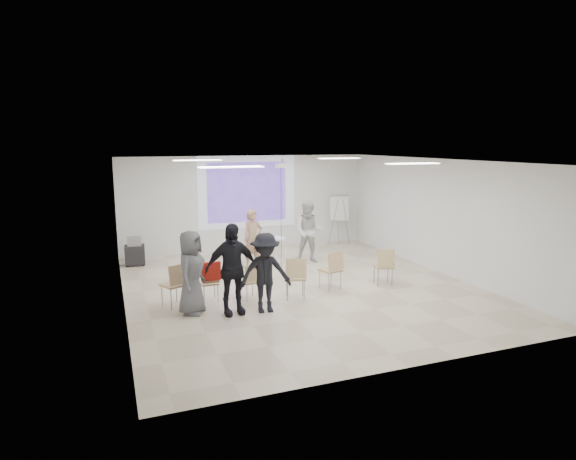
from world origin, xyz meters
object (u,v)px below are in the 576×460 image
object	(u,v)px
chair_left_mid	(210,280)
laptop	(249,280)
chair_left_inner	(251,279)
audience_mid	(265,268)
av_cart	(135,252)
player_right	(309,228)
pedestal_table	(276,248)
chair_right_far	(384,264)
chair_right_inner	(332,267)
chair_center	(296,275)
chair_far_left	(175,282)
flipchart_easel	(339,208)
audience_left	(231,262)
player_left	(253,235)
audience_outer	(191,267)

from	to	relation	value
chair_left_mid	laptop	bearing A→B (deg)	-9.04
chair_left_inner	laptop	bearing A→B (deg)	87.36
audience_mid	av_cart	distance (m)	5.42
player_right	pedestal_table	bearing A→B (deg)	-168.58
laptop	av_cart	bearing A→B (deg)	-72.92
chair_left_mid	chair_right_far	bearing A→B (deg)	-5.69
chair_right_inner	chair_center	bearing A→B (deg)	-174.52
pedestal_table	chair_far_left	bearing A→B (deg)	-138.27
chair_center	pedestal_table	bearing A→B (deg)	95.37
flipchart_easel	chair_right_far	bearing A→B (deg)	-89.23
pedestal_table	laptop	world-z (taller)	pedestal_table
player_right	audience_left	bearing A→B (deg)	-103.13
chair_right_far	audience_left	distance (m)	4.00
pedestal_table	player_left	xyz separation A→B (m)	(-0.80, -0.41, 0.51)
chair_left_mid	av_cart	xyz separation A→B (m)	(-1.34, 3.87, -0.11)
chair_right_inner	av_cart	size ratio (longest dim) A/B	1.15
chair_center	flipchart_easel	size ratio (longest dim) A/B	0.56
chair_far_left	chair_left_mid	world-z (taller)	chair_far_left
laptop	chair_left_mid	bearing A→B (deg)	-19.18
player_right	audience_outer	size ratio (longest dim) A/B	1.04
chair_left_inner	audience_left	distance (m)	1.09
player_left	av_cart	bearing A→B (deg)	138.21
audience_outer	flipchart_easel	distance (m)	7.56
player_right	audience_mid	bearing A→B (deg)	-95.40
chair_right_inner	flipchart_easel	size ratio (longest dim) A/B	0.54
chair_left_inner	audience_left	xyz separation A→B (m)	(-0.60, -0.70, 0.59)
chair_right_far	flipchart_easel	bearing A→B (deg)	91.82
pedestal_table	player_left	size ratio (longest dim) A/B	0.42
laptop	flipchart_easel	bearing A→B (deg)	-146.75
player_right	chair_far_left	distance (m)	4.90
chair_center	chair_right_inner	size ratio (longest dim) A/B	1.04
chair_right_inner	audience_mid	world-z (taller)	audience_mid
chair_left_inner	chair_far_left	bearing A→B (deg)	164.76
chair_left_mid	chair_left_inner	world-z (taller)	chair_left_mid
chair_right_far	chair_left_inner	bearing A→B (deg)	-166.53
audience_mid	av_cart	world-z (taller)	audience_mid
chair_right_inner	audience_left	size ratio (longest dim) A/B	0.43
chair_right_inner	chair_right_far	world-z (taller)	chair_right_inner
audience_left	av_cart	bearing A→B (deg)	104.68
pedestal_table	chair_right_inner	distance (m)	2.98
pedestal_table	player_right	size ratio (longest dim) A/B	0.39
pedestal_table	chair_right_far	distance (m)	3.51
chair_center	audience_outer	bearing A→B (deg)	-161.82
chair_center	audience_mid	world-z (taller)	audience_mid
chair_right_inner	audience_left	world-z (taller)	audience_left
chair_left_inner	av_cart	xyz separation A→B (m)	(-2.21, 4.07, -0.11)
audience_left	flipchart_easel	world-z (taller)	audience_left
player_right	audience_mid	size ratio (longest dim) A/B	1.07
player_right	chair_left_mid	bearing A→B (deg)	-114.20
flipchart_easel	player_right	bearing A→B (deg)	-121.53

